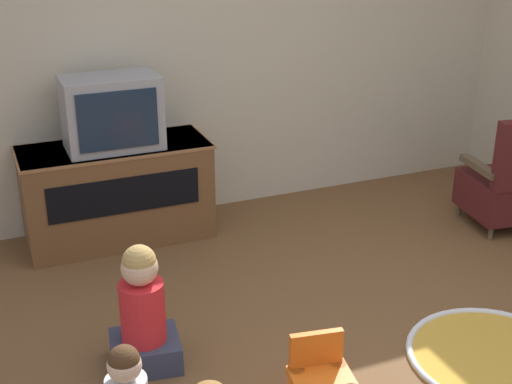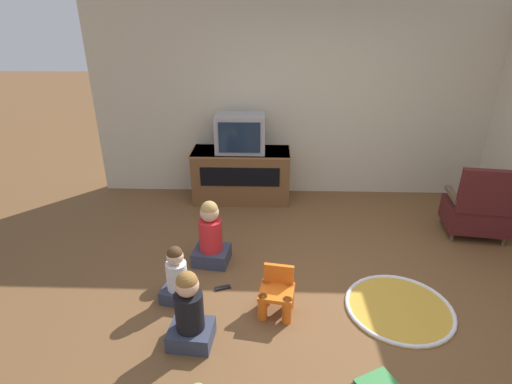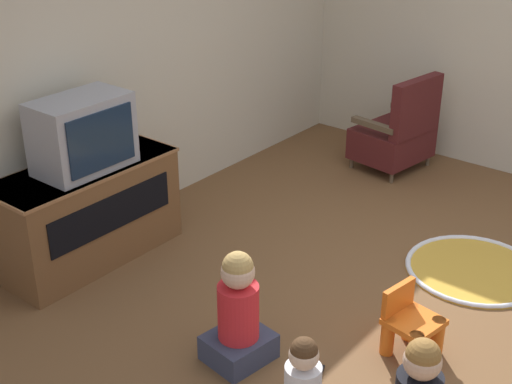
# 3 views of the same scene
# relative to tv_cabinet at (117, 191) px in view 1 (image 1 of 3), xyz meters

# --- Properties ---
(ground_plane) EXTENTS (30.00, 30.00, 0.00)m
(ground_plane) POSITION_rel_tv_cabinet_xyz_m (0.96, -2.14, -0.37)
(ground_plane) COLOR brown
(wall_back) EXTENTS (5.53, 0.12, 2.69)m
(wall_back) POSITION_rel_tv_cabinet_xyz_m (0.72, 0.35, 0.97)
(wall_back) COLOR beige
(wall_back) RESTS_ON ground_plane
(tv_cabinet) EXTENTS (1.34, 0.56, 0.72)m
(tv_cabinet) POSITION_rel_tv_cabinet_xyz_m (0.00, 0.00, 0.00)
(tv_cabinet) COLOR brown
(tv_cabinet) RESTS_ON ground_plane
(television) EXTENTS (0.65, 0.40, 0.51)m
(television) POSITION_rel_tv_cabinet_xyz_m (0.00, -0.04, 0.60)
(television) COLOR #939399
(television) RESTS_ON tv_cabinet
(play_mat) EXTENTS (0.96, 0.96, 0.04)m
(play_mat) POSITION_rel_tv_cabinet_xyz_m (1.56, -2.26, -0.36)
(play_mat) COLOR gold
(play_mat) RESTS_ON ground_plane
(child_watching_center) EXTENTS (0.40, 0.36, 0.71)m
(child_watching_center) POSITION_rel_tv_cabinet_xyz_m (-0.21, -1.58, -0.06)
(child_watching_center) COLOR #33384C
(child_watching_center) RESTS_ON ground_plane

